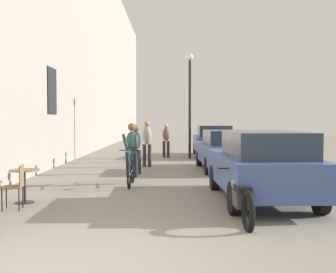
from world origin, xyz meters
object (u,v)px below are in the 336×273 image
Objects in this scene: parked_car_nearest at (261,165)px; parked_car_second at (225,149)px; cafe_table_mid at (25,179)px; parked_motorcycle at (240,197)px; cafe_chair_mid_toward_street at (16,184)px; pedestrian_near at (136,146)px; cyclist_on_bicycle at (131,156)px; pedestrian_far at (134,141)px; street_lamp at (190,92)px; parked_car_third at (213,140)px; pedestrian_furthest at (166,138)px; pedestrian_mid at (147,141)px.

parked_car_nearest is 1.07× the size of parked_car_second.
cafe_table_mid is 0.34× the size of parked_motorcycle.
pedestrian_near reaches higher than cafe_chair_mid_toward_street.
pedestrian_far is at bearing 94.42° from cyclist_on_bicycle.
street_lamp reaches higher than pedestrian_far.
parked_car_third reaches higher than cafe_chair_mid_toward_street.
cafe_chair_mid_toward_street is at bearing -112.75° from parked_car_third.
parked_car_third is at bearing 88.41° from parked_car_second.
cafe_chair_mid_toward_street is 0.54× the size of pedestrian_far.
cyclist_on_bicycle is 4.73m from parked_motorcycle.
pedestrian_near is 5.67m from parked_car_nearest.
pedestrian_furthest reaches higher than parked_car_second.
cafe_chair_mid_toward_street is at bearing -108.90° from pedestrian_near.
pedestrian_near is (2.00, 4.93, 0.40)m from cafe_table_mid.
pedestrian_furthest is 0.37× the size of parked_car_nearest.
cyclist_on_bicycle is 0.40× the size of parked_car_third.
cafe_chair_mid_toward_street is at bearing -103.56° from pedestrian_furthest.
cyclist_on_bicycle is 0.40× the size of parked_car_nearest.
parked_car_third is at bearing 56.93° from pedestrian_mid.
cafe_table_mid is 0.41× the size of pedestrian_mid.
cafe_table_mid is 12.78m from parked_car_third.
cafe_chair_mid_toward_street is 12.31m from street_lamp.
pedestrian_far is 0.37× the size of parked_car_nearest.
parked_car_third is (3.66, 2.90, -0.12)m from pedestrian_far.
street_lamp reaches higher than pedestrian_near.
pedestrian_furthest is at bearing 81.48° from pedestrian_near.
cafe_table_mid is at bearing -104.72° from pedestrian_furthest.
parked_car_second is at bearing 48.49° from cyclist_on_bicycle.
pedestrian_mid is (2.24, 7.03, 0.48)m from cafe_table_mid.
pedestrian_far is at bearing 79.68° from cafe_table_mid.
street_lamp is (2.05, 5.74, 2.19)m from pedestrian_near.
pedestrian_furthest is (0.69, 4.12, -0.08)m from pedestrian_mid.
pedestrian_near is 0.76× the size of parked_motorcycle.
parked_car_nearest reaches higher than parked_car_second.
cyclist_on_bicycle is 9.61m from parked_car_third.
street_lamp is 12.50m from parked_motorcycle.
pedestrian_near reaches higher than parked_car_third.
parked_car_nearest is at bearing -67.36° from pedestrian_far.
parked_motorcycle is at bearing -93.70° from parked_car_third.
pedestrian_furthest is (0.93, 6.22, 0.00)m from pedestrian_near.
pedestrian_near is at bearing 123.77° from parked_car_nearest.
cafe_table_mid is 8.90m from pedestrian_far.
parked_car_second is (1.04, -4.69, -2.36)m from street_lamp.
cyclist_on_bicycle is at bearing -131.51° from parked_car_second.
pedestrian_far reaches higher than parked_car_nearest.
pedestrian_far is at bearing 80.87° from cafe_chair_mid_toward_street.
pedestrian_near is at bearing -98.52° from pedestrian_furthest.
pedestrian_near is at bearing 110.38° from parked_motorcycle.
pedestrian_mid reaches higher than parked_motorcycle.
parked_car_nearest is at bearing 66.60° from parked_motorcycle.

